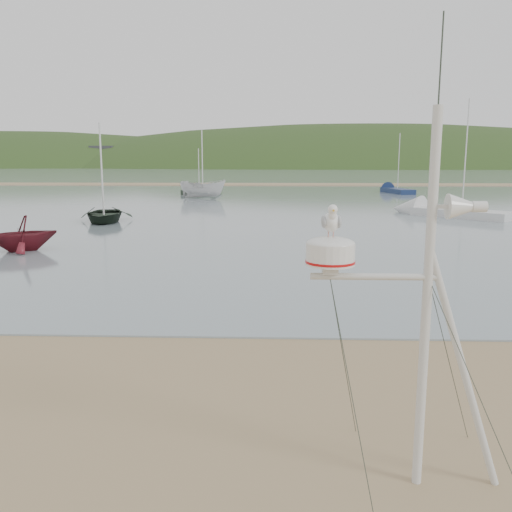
{
  "coord_description": "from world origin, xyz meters",
  "views": [
    {
      "loc": [
        2.66,
        -7.17,
        3.87
      ],
      "look_at": [
        2.36,
        1.0,
        2.37
      ],
      "focal_mm": 38.0,
      "sensor_mm": 36.0,
      "label": 1
    }
  ],
  "objects_px": {
    "mast_rig": "(418,383)",
    "boat_dark": "(102,185)",
    "boat_white": "(202,174)",
    "sailboat_dark_mid": "(208,191)",
    "sailboat_white_near": "(428,211)",
    "sailboat_blue_far": "(390,190)",
    "boat_red": "(20,217)"
  },
  "relations": [
    {
      "from": "boat_red",
      "to": "sailboat_white_near",
      "type": "xyz_separation_m",
      "value": [
        20.83,
        15.17,
        -1.13
      ]
    },
    {
      "from": "boat_dark",
      "to": "sailboat_white_near",
      "type": "relative_size",
      "value": 0.54
    },
    {
      "from": "sailboat_white_near",
      "to": "boat_white",
      "type": "bearing_deg",
      "value": 140.21
    },
    {
      "from": "mast_rig",
      "to": "sailboat_white_near",
      "type": "distance_m",
      "value": 32.2
    },
    {
      "from": "sailboat_dark_mid",
      "to": "boat_dark",
      "type": "bearing_deg",
      "value": -96.81
    },
    {
      "from": "mast_rig",
      "to": "boat_dark",
      "type": "height_order",
      "value": "mast_rig"
    },
    {
      "from": "boat_red",
      "to": "sailboat_dark_mid",
      "type": "distance_m",
      "value": 35.78
    },
    {
      "from": "boat_red",
      "to": "boat_white",
      "type": "distance_m",
      "value": 29.78
    },
    {
      "from": "boat_white",
      "to": "sailboat_white_near",
      "type": "distance_m",
      "value": 22.56
    },
    {
      "from": "mast_rig",
      "to": "boat_red",
      "type": "height_order",
      "value": "mast_rig"
    },
    {
      "from": "mast_rig",
      "to": "boat_red",
      "type": "distance_m",
      "value": 19.95
    },
    {
      "from": "sailboat_dark_mid",
      "to": "sailboat_white_near",
      "type": "bearing_deg",
      "value": -49.35
    },
    {
      "from": "mast_rig",
      "to": "boat_dark",
      "type": "distance_m",
      "value": 28.54
    },
    {
      "from": "mast_rig",
      "to": "boat_red",
      "type": "relative_size",
      "value": 1.93
    },
    {
      "from": "mast_rig",
      "to": "boat_white",
      "type": "distance_m",
      "value": 46.19
    },
    {
      "from": "boat_red",
      "to": "sailboat_white_near",
      "type": "height_order",
      "value": "sailboat_white_near"
    },
    {
      "from": "boat_dark",
      "to": "sailboat_blue_far",
      "type": "relative_size",
      "value": 0.61
    },
    {
      "from": "sailboat_white_near",
      "to": "sailboat_dark_mid",
      "type": "distance_m",
      "value": 26.94
    },
    {
      "from": "boat_dark",
      "to": "sailboat_white_near",
      "type": "distance_m",
      "value": 21.3
    },
    {
      "from": "sailboat_white_near",
      "to": "sailboat_dark_mid",
      "type": "relative_size",
      "value": 1.61
    },
    {
      "from": "boat_dark",
      "to": "sailboat_blue_far",
      "type": "distance_m",
      "value": 37.07
    },
    {
      "from": "boat_red",
      "to": "boat_white",
      "type": "xyz_separation_m",
      "value": [
        3.56,
        29.55,
        0.86
      ]
    },
    {
      "from": "sailboat_blue_far",
      "to": "sailboat_dark_mid",
      "type": "distance_m",
      "value": 20.21
    },
    {
      "from": "sailboat_white_near",
      "to": "sailboat_blue_far",
      "type": "bearing_deg",
      "value": 84.4
    },
    {
      "from": "mast_rig",
      "to": "boat_red",
      "type": "bearing_deg",
      "value": 127.53
    },
    {
      "from": "boat_dark",
      "to": "mast_rig",
      "type": "bearing_deg",
      "value": -75.7
    },
    {
      "from": "boat_dark",
      "to": "boat_red",
      "type": "relative_size",
      "value": 1.57
    },
    {
      "from": "boat_white",
      "to": "sailboat_white_near",
      "type": "relative_size",
      "value": 0.55
    },
    {
      "from": "boat_white",
      "to": "sailboat_white_near",
      "type": "bearing_deg",
      "value": -119.5
    },
    {
      "from": "boat_white",
      "to": "boat_red",
      "type": "bearing_deg",
      "value": -176.59
    },
    {
      "from": "boat_dark",
      "to": "boat_white",
      "type": "relative_size",
      "value": 0.97
    },
    {
      "from": "mast_rig",
      "to": "boat_dark",
      "type": "relative_size",
      "value": 1.23
    }
  ]
}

